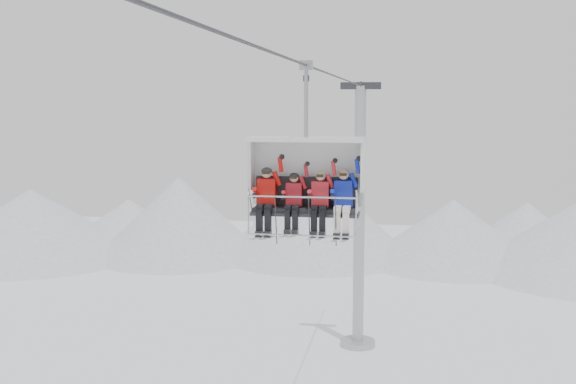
% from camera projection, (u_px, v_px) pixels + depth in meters
% --- Properties ---
extents(ridgeline, '(72.00, 21.00, 7.00)m').
position_uv_depth(ridgeline, '(355.00, 226.00, 56.78)').
color(ridgeline, silver).
rests_on(ridgeline, ground).
extents(lift_tower_right, '(2.00, 1.80, 13.48)m').
position_uv_depth(lift_tower_right, '(359.00, 236.00, 36.53)').
color(lift_tower_right, '#A1A3A8').
rests_on(lift_tower_right, ground).
extents(haul_cable, '(0.06, 50.00, 0.06)m').
position_uv_depth(haul_cable, '(288.00, 58.00, 14.08)').
color(haul_cable, '#303035').
rests_on(haul_cable, lift_tower_left).
extents(chairlift_carrier, '(2.70, 1.17, 3.98)m').
position_uv_depth(chairlift_carrier, '(307.00, 175.00, 17.03)').
color(chairlift_carrier, black).
rests_on(chairlift_carrier, haul_cable).
extents(skier_far_left, '(0.43, 1.69, 1.70)m').
position_uv_depth(skier_far_left, '(266.00, 197.00, 16.94)').
color(skier_far_left, red).
rests_on(skier_far_left, chairlift_carrier).
extents(skier_center_left, '(0.38, 1.69, 1.51)m').
position_uv_depth(skier_center_left, '(293.00, 200.00, 16.82)').
color(skier_center_left, '#AA1C24').
rests_on(skier_center_left, chairlift_carrier).
extents(skier_center_right, '(0.40, 1.69, 1.61)m').
position_uv_depth(skier_center_right, '(320.00, 200.00, 16.73)').
color(skier_center_right, red).
rests_on(skier_center_right, chairlift_carrier).
extents(skier_far_right, '(0.42, 1.69, 1.67)m').
position_uv_depth(skier_far_right, '(343.00, 199.00, 16.64)').
color(skier_far_right, '#1324A5').
rests_on(skier_far_right, chairlift_carrier).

